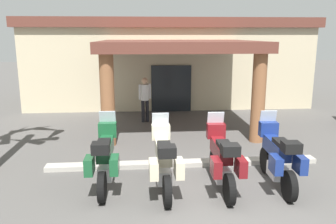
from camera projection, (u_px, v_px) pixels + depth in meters
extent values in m
plane|color=#514F4C|center=(214.00, 203.00, 7.21)|extent=(80.00, 80.00, 0.00)
cube|color=beige|center=(166.00, 65.00, 18.47)|extent=(13.50, 6.25, 3.75)
cube|color=#1E2328|center=(171.00, 89.00, 15.64)|extent=(1.80, 0.13, 2.10)
cube|color=brown|center=(177.00, 45.00, 12.71)|extent=(5.67, 5.33, 0.35)
cylinder|color=brown|center=(108.00, 101.00, 10.71)|extent=(0.44, 0.44, 2.87)
cylinder|color=brown|center=(258.00, 98.00, 11.07)|extent=(0.44, 0.44, 2.87)
cube|color=brown|center=(166.00, 24.00, 18.01)|extent=(13.90, 6.65, 0.44)
cylinder|color=black|center=(109.00, 161.00, 8.68)|extent=(0.15, 0.66, 0.66)
cylinder|color=black|center=(102.00, 187.00, 7.18)|extent=(0.15, 0.66, 0.66)
cube|color=silver|center=(106.00, 172.00, 7.90)|extent=(0.33, 0.57, 0.32)
cube|color=#19512D|center=(105.00, 148.00, 7.93)|extent=(0.32, 1.15, 0.34)
cube|color=black|center=(103.00, 144.00, 7.54)|extent=(0.29, 0.60, 0.10)
cube|color=#19512D|center=(108.00, 130.00, 8.49)|extent=(0.44, 0.25, 0.36)
cube|color=#B2BCC6|center=(107.00, 118.00, 8.50)|extent=(0.40, 0.12, 0.36)
cube|color=#19512D|center=(89.00, 166.00, 7.21)|extent=(0.19, 0.44, 0.36)
cube|color=#19512D|center=(114.00, 165.00, 7.25)|extent=(0.19, 0.44, 0.36)
cube|color=black|center=(101.00, 148.00, 7.04)|extent=(0.37, 0.33, 0.22)
cylinder|color=black|center=(161.00, 164.00, 8.49)|extent=(0.15, 0.66, 0.66)
cylinder|color=black|center=(167.00, 191.00, 6.99)|extent=(0.15, 0.66, 0.66)
cube|color=silver|center=(164.00, 175.00, 7.71)|extent=(0.33, 0.56, 0.32)
cube|color=beige|center=(163.00, 151.00, 7.74)|extent=(0.31, 1.15, 0.34)
cube|color=black|center=(165.00, 147.00, 7.35)|extent=(0.29, 0.60, 0.10)
cube|color=beige|center=(161.00, 132.00, 8.30)|extent=(0.44, 0.25, 0.36)
cube|color=#B2BCC6|center=(160.00, 120.00, 8.31)|extent=(0.40, 0.12, 0.36)
cube|color=beige|center=(154.00, 169.00, 7.01)|extent=(0.19, 0.44, 0.36)
cube|color=beige|center=(179.00, 168.00, 7.07)|extent=(0.19, 0.44, 0.36)
cube|color=black|center=(167.00, 151.00, 6.85)|extent=(0.36, 0.32, 0.22)
cylinder|color=black|center=(215.00, 162.00, 8.59)|extent=(0.16, 0.66, 0.66)
cylinder|color=black|center=(229.00, 189.00, 7.08)|extent=(0.16, 0.66, 0.66)
cube|color=silver|center=(222.00, 173.00, 7.80)|extent=(0.34, 0.57, 0.32)
cube|color=maroon|center=(221.00, 150.00, 7.83)|extent=(0.33, 1.16, 0.34)
cube|color=black|center=(225.00, 145.00, 7.44)|extent=(0.30, 0.61, 0.10)
cube|color=maroon|center=(216.00, 131.00, 8.39)|extent=(0.45, 0.25, 0.36)
cube|color=#B2BCC6|center=(216.00, 119.00, 8.41)|extent=(0.40, 0.13, 0.36)
cube|color=maroon|center=(216.00, 167.00, 7.11)|extent=(0.19, 0.45, 0.36)
cube|color=maroon|center=(241.00, 167.00, 7.14)|extent=(0.19, 0.45, 0.36)
cube|color=black|center=(230.00, 150.00, 6.94)|extent=(0.37, 0.33, 0.22)
cylinder|color=black|center=(266.00, 160.00, 8.74)|extent=(0.18, 0.67, 0.66)
cylinder|color=black|center=(289.00, 186.00, 7.23)|extent=(0.18, 0.67, 0.66)
cube|color=silver|center=(277.00, 171.00, 7.95)|extent=(0.35, 0.58, 0.32)
cube|color=navy|center=(276.00, 147.00, 7.99)|extent=(0.36, 1.16, 0.34)
cube|color=black|center=(282.00, 143.00, 7.60)|extent=(0.31, 0.61, 0.10)
cube|color=navy|center=(268.00, 129.00, 8.54)|extent=(0.45, 0.26, 0.36)
cube|color=#B2BCC6|center=(268.00, 117.00, 8.56)|extent=(0.41, 0.14, 0.36)
cube|color=navy|center=(276.00, 164.00, 7.27)|extent=(0.20, 0.45, 0.36)
cube|color=navy|center=(300.00, 164.00, 7.29)|extent=(0.20, 0.45, 0.36)
cube|color=black|center=(291.00, 147.00, 7.10)|extent=(0.38, 0.34, 0.22)
cylinder|color=black|center=(143.00, 111.00, 13.81)|extent=(0.14, 0.14, 0.89)
cylinder|color=black|center=(147.00, 111.00, 13.89)|extent=(0.14, 0.14, 0.89)
cylinder|color=white|center=(145.00, 92.00, 13.68)|extent=(0.32, 0.32, 0.63)
cylinder|color=white|center=(140.00, 92.00, 13.57)|extent=(0.09, 0.09, 0.60)
cylinder|color=white|center=(150.00, 91.00, 13.78)|extent=(0.09, 0.09, 0.60)
sphere|color=tan|center=(145.00, 81.00, 13.58)|extent=(0.24, 0.24, 0.24)
cube|color=#ADA89E|center=(184.00, 163.00, 9.26)|extent=(7.25, 0.36, 0.12)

